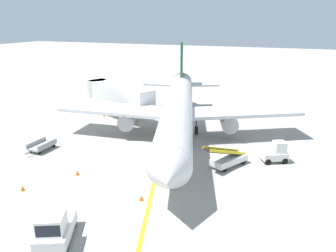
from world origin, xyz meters
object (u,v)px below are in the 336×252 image
at_px(baggage_cart_loaded, 42,146).
at_px(baggage_tug_near_wing, 276,153).
at_px(jet_bridge, 113,93).
at_px(safety_cone_wingtip_left, 22,188).
at_px(belt_loader_forward_hold, 228,158).
at_px(safety_cone_wingtip_right, 122,118).
at_px(safety_cone_nose_left, 141,198).
at_px(safety_cone_nose_right, 77,173).
at_px(airliner, 178,109).
at_px(pushback_tug, 55,228).
at_px(ground_crew_marshaller, 162,168).
at_px(safety_cone_tail_area, 104,115).

bearing_deg(baggage_cart_loaded, baggage_tug_near_wing, 14.41).
xyz_separation_m(jet_bridge, safety_cone_wingtip_left, (3.84, -20.96, -3.32)).
relative_size(belt_loader_forward_hold, safety_cone_wingtip_right, 11.29).
height_order(safety_cone_nose_left, safety_cone_nose_right, same).
bearing_deg(belt_loader_forward_hold, airliner, 141.70).
bearing_deg(safety_cone_nose_right, pushback_tug, -61.30).
distance_m(ground_crew_marshaller, safety_cone_wingtip_right, 18.33).
relative_size(belt_loader_forward_hold, safety_cone_wingtip_left, 11.29).
distance_m(jet_bridge, safety_cone_nose_right, 18.41).
relative_size(baggage_tug_near_wing, ground_crew_marshaller, 1.61).
bearing_deg(jet_bridge, pushback_tug, -66.96).
distance_m(airliner, baggage_tug_near_wing, 11.87).
bearing_deg(baggage_cart_loaded, safety_cone_nose_right, -26.16).
distance_m(pushback_tug, safety_cone_wingtip_right, 26.06).
relative_size(belt_loader_forward_hold, ground_crew_marshaller, 2.92).
xyz_separation_m(baggage_tug_near_wing, belt_loader_forward_hold, (-4.10, -2.61, -0.15)).
bearing_deg(ground_crew_marshaller, safety_cone_nose_left, -90.33).
height_order(ground_crew_marshaller, safety_cone_wingtip_right, ground_crew_marshaller).
relative_size(belt_loader_forward_hold, safety_cone_nose_right, 11.29).
bearing_deg(ground_crew_marshaller, baggage_tug_near_wing, 38.40).
distance_m(baggage_tug_near_wing, safety_cone_tail_area, 25.14).
bearing_deg(safety_cone_wingtip_right, jet_bridge, 156.88).
height_order(airliner, ground_crew_marshaller, airliner).
relative_size(safety_cone_nose_right, safety_cone_tail_area, 1.00).
xyz_separation_m(safety_cone_wingtip_right, safety_cone_tail_area, (-3.23, 0.43, 0.00)).
distance_m(baggage_tug_near_wing, safety_cone_nose_left, 14.38).
xyz_separation_m(ground_crew_marshaller, safety_cone_wingtip_left, (-9.63, -6.31, -0.69)).
bearing_deg(jet_bridge, ground_crew_marshaller, -47.42).
bearing_deg(safety_cone_wingtip_right, baggage_tug_near_wing, -18.22).
distance_m(safety_cone_nose_right, safety_cone_wingtip_right, 16.95).
distance_m(ground_crew_marshaller, safety_cone_tail_area, 20.86).
distance_m(pushback_tug, baggage_cart_loaded, 16.34).
bearing_deg(airliner, jet_bridge, 157.99).
bearing_deg(ground_crew_marshaller, jet_bridge, 132.58).
height_order(ground_crew_marshaller, safety_cone_nose_left, ground_crew_marshaller).
relative_size(airliner, belt_loader_forward_hold, 6.94).
relative_size(baggage_tug_near_wing, safety_cone_nose_right, 6.20).
height_order(safety_cone_nose_left, safety_cone_wingtip_left, same).
bearing_deg(safety_cone_wingtip_left, pushback_tug, -31.24).
bearing_deg(jet_bridge, safety_cone_nose_left, -54.35).
bearing_deg(baggage_cart_loaded, ground_crew_marshaller, -4.52).
height_order(airliner, jet_bridge, airliner).
distance_m(airliner, safety_cone_nose_right, 13.80).
bearing_deg(jet_bridge, baggage_cart_loaded, -93.51).
bearing_deg(airliner, safety_cone_wingtip_right, 158.17).
height_order(jet_bridge, safety_cone_tail_area, jet_bridge).
relative_size(baggage_cart_loaded, safety_cone_wingtip_right, 8.58).
bearing_deg(baggage_cart_loaded, pushback_tug, -45.19).
height_order(airliner, baggage_cart_loaded, airliner).
xyz_separation_m(pushback_tug, safety_cone_nose_left, (2.76, 6.37, -0.77)).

